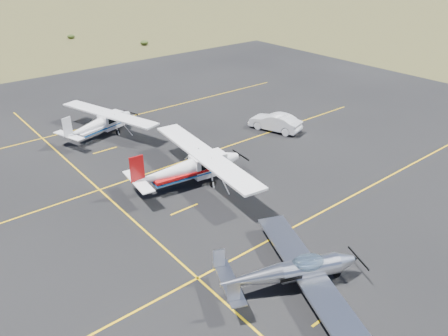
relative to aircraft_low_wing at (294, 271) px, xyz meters
name	(u,v)px	position (x,y,z in m)	size (l,w,h in m)	color
ground	(311,250)	(2.87, 1.30, -0.97)	(1600.00, 1600.00, 0.00)	#383D1C
apron	(227,197)	(2.87, 8.30, -0.97)	(72.00, 72.00, 0.02)	black
aircraft_low_wing	(294,271)	(0.00, 0.00, 0.00)	(6.95, 9.13, 2.03)	silver
aircraft_cessna	(190,166)	(1.99, 11.17, 0.36)	(7.17, 11.88, 3.00)	white
aircraft_plain	(100,123)	(0.97, 22.73, 0.19)	(6.91, 10.21, 2.60)	white
sedan	(275,122)	(13.17, 14.34, -0.21)	(1.58, 4.53, 1.49)	white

